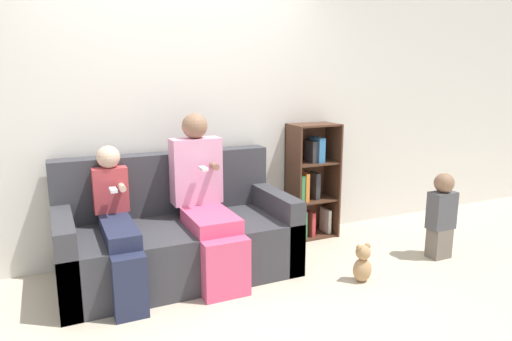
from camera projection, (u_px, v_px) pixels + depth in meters
name	position (u px, v px, depth m)	size (l,w,h in m)	color
ground_plane	(224.00, 297.00, 3.34)	(14.00, 14.00, 0.00)	beige
back_wall	(179.00, 112.00, 4.00)	(10.00, 0.06, 2.55)	silver
couch	(177.00, 236.00, 3.70)	(1.83, 0.92, 0.95)	#38383D
adult_seated	(205.00, 195.00, 3.62)	(0.41, 0.84, 1.30)	#DB4C75
child_seated	(118.00, 224.00, 3.30)	(0.26, 0.85, 1.07)	#232842
toddler_standing	(441.00, 214.00, 4.00)	(0.23, 0.17, 0.77)	#70665B
bookshelf	(310.00, 182.00, 4.53)	(0.47, 0.31, 1.13)	#4C2D1E
teddy_bear	(363.00, 264.00, 3.57)	(0.15, 0.13, 0.31)	tan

